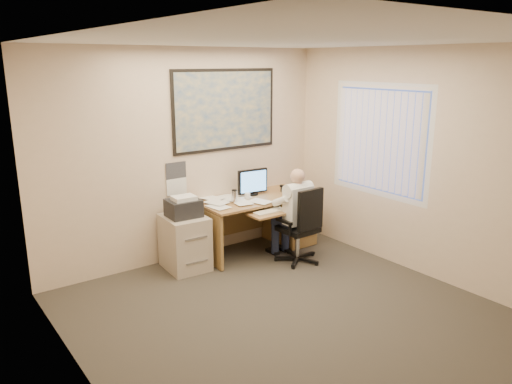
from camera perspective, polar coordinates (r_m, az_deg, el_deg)
room_shell at (r=4.62m, az=5.55°, el=-0.01°), size 4.00×4.50×2.70m
desk at (r=6.99m, az=2.17°, el=-2.60°), size 1.60×0.97×1.10m
world_map at (r=6.63m, az=-3.52°, el=9.33°), size 1.56×0.03×1.06m
wall_calendar at (r=6.40m, az=-9.09°, el=1.53°), size 0.28×0.01×0.42m
window_blinds at (r=6.53m, az=13.94°, el=5.74°), size 0.06×1.40×1.30m
filing_cabinet at (r=6.27m, az=-8.16°, el=-5.17°), size 0.52×0.61×0.94m
office_chair at (r=6.45m, az=5.05°, el=-5.54°), size 0.62×0.62×1.00m
person at (r=6.41m, az=4.68°, el=-2.69°), size 0.51×0.72×1.22m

